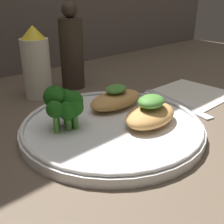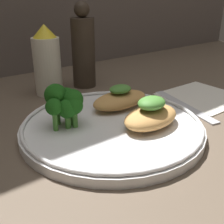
{
  "view_description": "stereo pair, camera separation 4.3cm",
  "coord_description": "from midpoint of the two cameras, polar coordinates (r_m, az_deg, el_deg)",
  "views": [
    {
      "loc": [
        -27.16,
        -28.88,
        20.69
      ],
      "look_at": [
        0.0,
        0.0,
        3.4
      ],
      "focal_mm": 45.0,
      "sensor_mm": 36.0,
      "label": 1
    },
    {
      "loc": [
        -23.86,
        -31.66,
        20.69
      ],
      "look_at": [
        0.0,
        0.0,
        3.4
      ],
      "focal_mm": 45.0,
      "sensor_mm": 36.0,
      "label": 2
    }
  ],
  "objects": [
    {
      "name": "ground_plane",
      "position": [
        0.45,
        -2.76,
        -4.63
      ],
      "size": [
        180.0,
        180.0,
        1.0
      ],
      "primitive_type": "cube",
      "color": "brown"
    },
    {
      "name": "plate",
      "position": [
        0.44,
        -2.8,
        -2.92
      ],
      "size": [
        28.54,
        28.54,
        2.0
      ],
      "color": "white",
      "rests_on": "ground_plane"
    },
    {
      "name": "grilled_meat_front",
      "position": [
        0.43,
        5.05,
        -0.3
      ],
      "size": [
        10.93,
        7.68,
        4.66
      ],
      "color": "tan",
      "rests_on": "plate"
    },
    {
      "name": "grilled_meat_middle",
      "position": [
        0.5,
        -1.68,
        2.68
      ],
      "size": [
        11.3,
        6.39,
        4.06
      ],
      "color": "tan",
      "rests_on": "plate"
    },
    {
      "name": "broccoli_bunch",
      "position": [
        0.42,
        -12.48,
        1.53
      ],
      "size": [
        6.08,
        5.62,
        6.52
      ],
      "color": "#4C8E38",
      "rests_on": "plate"
    },
    {
      "name": "sauce_bottle",
      "position": [
        0.6,
        -17.18,
        9.33
      ],
      "size": [
        5.64,
        5.64,
        14.55
      ],
      "color": "silver",
      "rests_on": "ground_plane"
    },
    {
      "name": "pepper_grinder",
      "position": [
        0.64,
        -10.16,
        12.18
      ],
      "size": [
        5.18,
        5.18,
        18.63
      ],
      "color": "#382D23",
      "rests_on": "ground_plane"
    },
    {
      "name": "fork",
      "position": [
        0.56,
        10.93,
        1.84
      ],
      "size": [
        5.63,
        17.46,
        0.6
      ],
      "color": "silver",
      "rests_on": "ground_plane"
    },
    {
      "name": "napkin",
      "position": [
        0.63,
        13.93,
        3.75
      ],
      "size": [
        14.66,
        14.66,
        0.4
      ],
      "color": "silver",
      "rests_on": "ground_plane"
    }
  ]
}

